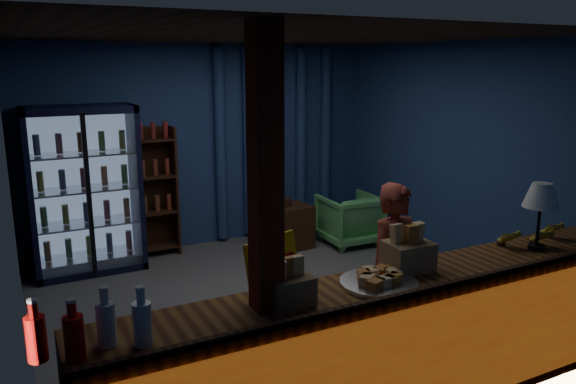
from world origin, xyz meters
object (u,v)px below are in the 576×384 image
Objects in this scene: pastry_tray at (379,281)px; table_lamp at (541,198)px; green_chair at (349,219)px; shopkeeper at (396,271)px.

table_lamp is at bearing 0.26° from pastry_tray.
green_chair is 1.37× the size of table_lamp.
green_chair is at bearing 60.03° from shopkeeper.
shopkeeper is 2.94m from green_chair.
pastry_tray is (-1.92, -3.21, 0.65)m from green_chair.
pastry_tray is (-0.63, -0.61, 0.25)m from shopkeeper.
pastry_tray reaches higher than green_chair.
shopkeeper is 2.80× the size of pastry_tray.
table_lamp is at bearing -38.11° from shopkeeper.
pastry_tray is 1.55m from table_lamp.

